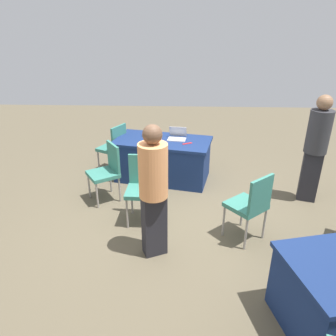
{
  "coord_description": "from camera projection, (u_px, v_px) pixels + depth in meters",
  "views": [
    {
      "loc": [
        -0.06,
        3.87,
        2.68
      ],
      "look_at": [
        0.11,
        -0.02,
        0.9
      ],
      "focal_mm": 34.19,
      "sensor_mm": 36.0,
      "label": 1
    }
  ],
  "objects": [
    {
      "name": "chair_back_row",
      "position": [
        114.0,
        145.0,
        6.09
      ],
      "size": [
        0.59,
        0.59,
        0.95
      ],
      "rotation": [
        0.0,
        0.0,
        4.24
      ],
      "color": "#9E9993",
      "rests_on": "ground"
    },
    {
      "name": "table_foreground",
      "position": [
        163.0,
        159.0,
        5.9
      ],
      "size": [
        1.85,
        1.22,
        0.76
      ],
      "rotation": [
        0.0,
        0.0,
        -0.21
      ],
      "color": "navy",
      "rests_on": "ground"
    },
    {
      "name": "scissors_red",
      "position": [
        187.0,
        143.0,
        5.56
      ],
      "size": [
        0.18,
        0.12,
        0.01
      ],
      "primitive_type": "cube",
      "rotation": [
        0.0,
        0.0,
        0.48
      ],
      "color": "red",
      "rests_on": "table_foreground"
    },
    {
      "name": "chair_tucked_left",
      "position": [
        142.0,
        184.0,
        4.57
      ],
      "size": [
        0.45,
        0.45,
        0.97
      ],
      "rotation": [
        0.0,
        0.0,
        -0.03
      ],
      "color": "#9E9993",
      "rests_on": "ground"
    },
    {
      "name": "chair_by_pillar",
      "position": [
        251.0,
        203.0,
        4.1
      ],
      "size": [
        0.62,
        0.62,
        0.97
      ],
      "rotation": [
        0.0,
        0.0,
        3.85
      ],
      "color": "#9E9993",
      "rests_on": "ground"
    },
    {
      "name": "chair_near_front",
      "position": [
        107.0,
        169.0,
        5.12
      ],
      "size": [
        0.61,
        0.61,
        0.94
      ],
      "rotation": [
        0.0,
        0.0,
        -0.98
      ],
      "color": "#9E9993",
      "rests_on": "ground"
    },
    {
      "name": "laptop_silver",
      "position": [
        177.0,
        137.0,
        5.77
      ],
      "size": [
        0.35,
        0.33,
        0.21
      ],
      "rotation": [
        0.0,
        0.0,
        -0.14
      ],
      "color": "silver",
      "rests_on": "table_foreground"
    },
    {
      "name": "person_presenter",
      "position": [
        153.0,
        187.0,
        3.71
      ],
      "size": [
        0.45,
        0.45,
        1.69
      ],
      "rotation": [
        0.0,
        0.0,
        3.57
      ],
      "color": "#26262D",
      "rests_on": "ground"
    },
    {
      "name": "person_attendee_browsing",
      "position": [
        316.0,
        144.0,
        4.92
      ],
      "size": [
        0.43,
        0.43,
        1.73
      ],
      "rotation": [
        0.0,
        0.0,
        2.84
      ],
      "color": "#26262D",
      "rests_on": "ground"
    },
    {
      "name": "ground_plane",
      "position": [
        175.0,
        225.0,
        4.64
      ],
      "size": [
        14.4,
        14.4,
        0.0
      ],
      "primitive_type": "plane",
      "color": "brown"
    },
    {
      "name": "yarn_ball",
      "position": [
        145.0,
        133.0,
        5.91
      ],
      "size": [
        0.11,
        0.11,
        0.11
      ],
      "primitive_type": "sphere",
      "color": "gray",
      "rests_on": "table_foreground"
    }
  ]
}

